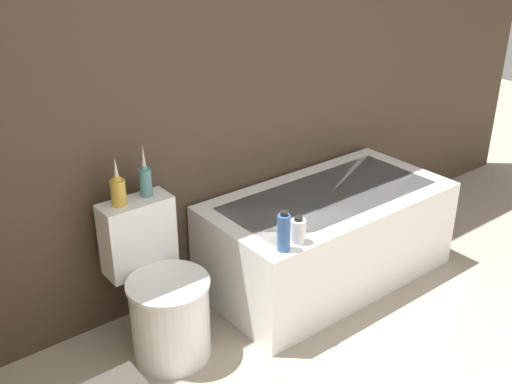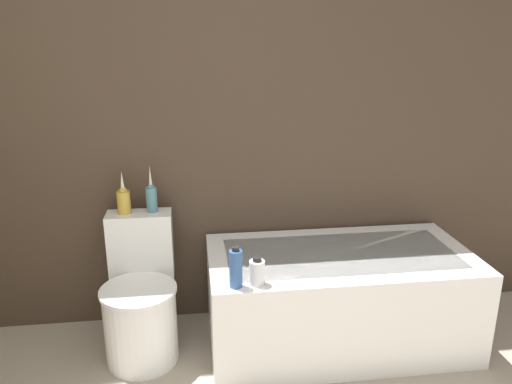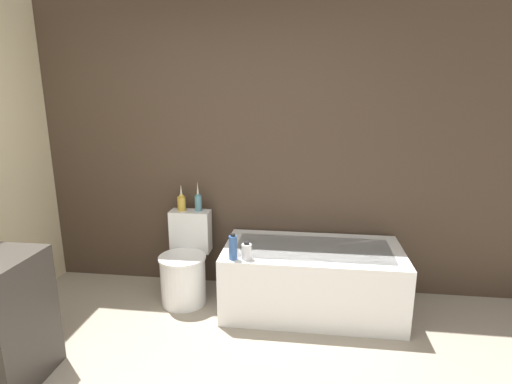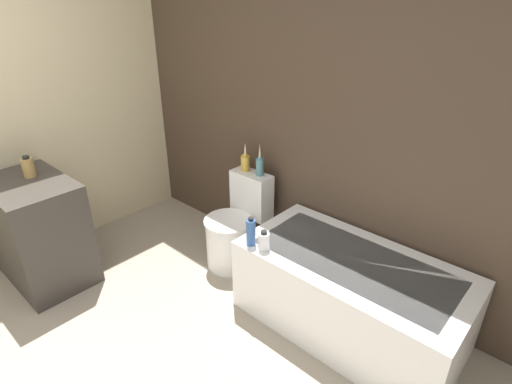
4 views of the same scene
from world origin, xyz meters
name	(u,v)px [view 1 (image 1 of 4)]	position (x,y,z in m)	size (l,w,h in m)	color
wall_back_tiled	(157,75)	(0.00, 2.21, 1.30)	(6.40, 0.06, 2.60)	#423326
bathtub	(327,236)	(0.84, 1.78, 0.28)	(1.47, 0.75, 0.55)	white
toilet	(162,297)	(-0.27, 1.81, 0.31)	(0.41, 0.56, 0.76)	white
vase_gold	(118,189)	(-0.35, 2.03, 0.84)	(0.07, 0.07, 0.24)	gold
vase_silver	(145,179)	(-0.20, 2.03, 0.85)	(0.06, 0.06, 0.27)	teal
shampoo_bottle_tall	(284,232)	(0.22, 1.47, 0.65)	(0.06, 0.06, 0.21)	#335999
shampoo_bottle_short	(298,231)	(0.33, 1.49, 0.62)	(0.08, 0.08, 0.14)	silver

